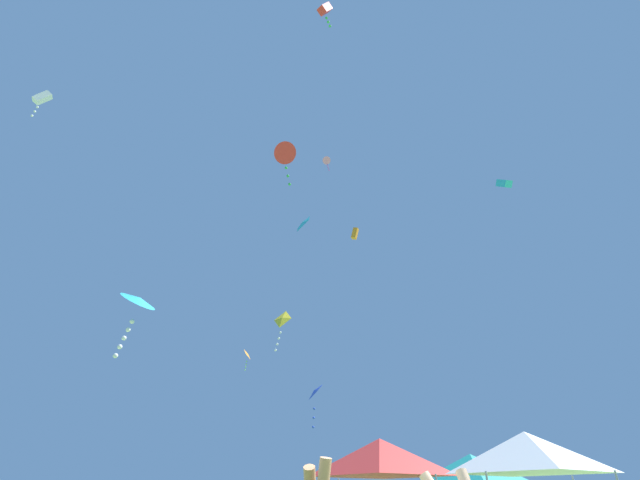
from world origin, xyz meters
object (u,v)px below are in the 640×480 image
canopy_tent_red (381,457)px  kite_pink_delta (327,161)px  kite_yellow_diamond (282,321)px  kite_cyan_box (504,183)px  canopy_tent_teal (472,469)px  kite_red_delta (285,154)px  kite_blue_delta (315,392)px  kite_red_box (325,10)px  canopy_tent_white (528,452)px  kite_orange_box (355,233)px  kite_orange_diamond (248,355)px  kite_cyan_delta (138,302)px  kite_white_box (42,98)px  kite_cyan_diamond (302,223)px

canopy_tent_red → kite_pink_delta: bearing=103.9°
kite_yellow_diamond → kite_cyan_box: 18.65m
canopy_tent_teal → kite_red_delta: bearing=173.8°
kite_blue_delta → kite_red_box: bearing=-80.2°
kite_red_delta → kite_blue_delta: (-0.44, 14.78, -11.01)m
canopy_tent_teal → kite_red_box: size_ratio=1.80×
canopy_tent_white → kite_red_box: bearing=-146.0°
kite_orange_box → kite_blue_delta: size_ratio=0.26×
canopy_tent_teal → kite_orange_diamond: kite_orange_diamond is taller
canopy_tent_white → kite_cyan_delta: (-12.42, 0.09, 5.11)m
canopy_tent_white → canopy_tent_teal: 5.26m
canopy_tent_white → kite_cyan_box: 14.49m
canopy_tent_teal → kite_pink_delta: bearing=127.3°
kite_blue_delta → kite_red_delta: bearing=-88.3°
kite_pink_delta → kite_yellow_diamond: bearing=136.9°
kite_pink_delta → kite_cyan_box: size_ratio=1.33×
kite_red_box → kite_yellow_diamond: bearing=106.6°
canopy_tent_white → kite_cyan_box: bearing=61.0°
kite_pink_delta → kite_orange_box: bearing=-40.2°
kite_red_box → kite_blue_delta: (-4.17, 24.22, -9.84)m
canopy_tent_red → kite_cyan_box: size_ratio=3.36×
kite_orange_diamond → kite_cyan_delta: 22.18m
canopy_tent_red → kite_white_box: size_ratio=1.85×
canopy_tent_white → kite_red_delta: 19.97m
canopy_tent_red → kite_cyan_delta: size_ratio=1.27×
kite_pink_delta → kite_blue_delta: bearing=105.6°
kite_white_box → kite_cyan_diamond: bearing=16.2°
kite_cyan_box → kite_blue_delta: bearing=128.9°
kite_pink_delta → kite_orange_box: kite_pink_delta is taller
kite_red_box → kite_yellow_diamond: (-6.18, 20.72, -5.23)m
kite_orange_box → kite_blue_delta: (-4.13, 9.05, -8.46)m
canopy_tent_white → kite_yellow_diamond: bearing=122.8°
canopy_tent_white → canopy_tent_teal: (-0.75, 5.21, -0.13)m
kite_cyan_diamond → kite_red_box: bearing=-71.4°
kite_red_delta → kite_orange_diamond: bearing=111.9°
kite_orange_box → kite_red_delta: kite_red_delta is taller
kite_yellow_diamond → kite_orange_box: bearing=-42.1°
kite_blue_delta → canopy_tent_white: bearing=-66.3°
kite_cyan_box → kite_cyan_diamond: bearing=-158.9°
kite_pink_delta → canopy_tent_teal: bearing=-52.7°
kite_red_box → kite_cyan_diamond: size_ratio=2.23×
kite_white_box → kite_orange_box: size_ratio=2.23×
kite_white_box → kite_cyan_box: kite_white_box is taller
canopy_tent_teal → kite_cyan_box: bearing=6.0°
kite_yellow_diamond → kite_cyan_diamond: 16.22m
kite_orange_box → kite_cyan_box: (8.15, -6.19, -1.38)m
kite_orange_box → canopy_tent_white: bearing=-66.9°
kite_pink_delta → kite_cyan_diamond: kite_pink_delta is taller
kite_red_delta → kite_cyan_delta: bearing=-121.7°
canopy_tent_teal → kite_white_box: 24.12m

